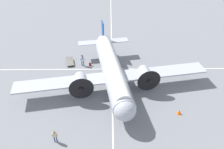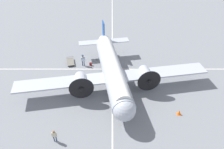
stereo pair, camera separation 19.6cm
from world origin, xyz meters
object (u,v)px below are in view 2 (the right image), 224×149
at_px(baggage_cart, 70,62).
at_px(airliner_main, 113,71).
at_px(traffic_cone, 179,112).
at_px(suitcase_near_door, 90,64).
at_px(crew_foreground, 54,135).
at_px(passenger_boarding, 83,59).

bearing_deg(baggage_cart, airliner_main, 35.96).
relative_size(airliner_main, traffic_cone, 39.13).
xyz_separation_m(suitcase_near_door, traffic_cone, (11.31, -10.38, 0.05)).
bearing_deg(crew_foreground, traffic_cone, 13.26).
relative_size(airliner_main, crew_foreground, 15.44).
bearing_deg(baggage_cart, passenger_boarding, 60.06).
xyz_separation_m(crew_foreground, baggage_cart, (-0.69, 14.87, -0.72)).
bearing_deg(airliner_main, suitcase_near_door, -156.09).
distance_m(crew_foreground, traffic_cone, 14.40).
relative_size(passenger_boarding, suitcase_near_door, 3.41).
distance_m(crew_foreground, baggage_cart, 14.90).
distance_m(airliner_main, crew_foreground, 10.96).
xyz_separation_m(passenger_boarding, traffic_cone, (12.44, -10.41, -0.87)).
bearing_deg(crew_foreground, suitcase_near_door, 77.66).
xyz_separation_m(crew_foreground, suitcase_near_door, (2.56, 14.20, -0.74)).
height_order(airliner_main, traffic_cone, airliner_main).
bearing_deg(suitcase_near_door, airliner_main, -56.22).
distance_m(airliner_main, suitcase_near_door, 6.65).
bearing_deg(airliner_main, baggage_cart, -140.92).
relative_size(airliner_main, suitcase_near_door, 45.96).
xyz_separation_m(crew_foreground, passenger_boarding, (1.42, 14.22, 0.17)).
relative_size(crew_foreground, traffic_cone, 2.54).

